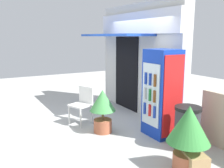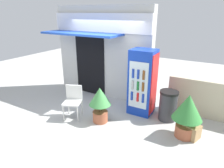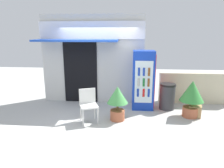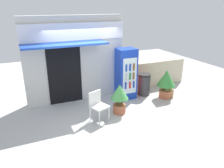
{
  "view_description": "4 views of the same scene",
  "coord_description": "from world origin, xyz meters",
  "px_view_note": "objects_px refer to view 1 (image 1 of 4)",
  "views": [
    {
      "loc": [
        5.27,
        -2.64,
        2.07
      ],
      "look_at": [
        0.61,
        0.01,
        1.04
      ],
      "focal_mm": 39.6,
      "sensor_mm": 36.0,
      "label": 1
    },
    {
      "loc": [
        3.22,
        -4.06,
        2.74
      ],
      "look_at": [
        0.86,
        0.06,
        0.98
      ],
      "focal_mm": 31.45,
      "sensor_mm": 36.0,
      "label": 2
    },
    {
      "loc": [
        1.0,
        -5.58,
        2.35
      ],
      "look_at": [
        0.52,
        0.05,
        0.94
      ],
      "focal_mm": 33.2,
      "sensor_mm": 36.0,
      "label": 3
    },
    {
      "loc": [
        -1.98,
        -5.78,
        3.24
      ],
      "look_at": [
        0.55,
        -0.02,
        0.91
      ],
      "focal_mm": 34.59,
      "sensor_mm": 36.0,
      "label": 4
    }
  ],
  "objects_px": {
    "potted_plant_near_shop": "(103,106)",
    "potted_plant_curbside": "(188,131)",
    "trash_bin": "(187,128)",
    "plastic_chair": "(83,102)",
    "drink_cooler": "(162,93)",
    "cardboard_box": "(195,164)"
  },
  "relations": [
    {
      "from": "potted_plant_near_shop",
      "to": "cardboard_box",
      "type": "xyz_separation_m",
      "value": [
        2.2,
        0.44,
        -0.42
      ]
    },
    {
      "from": "plastic_chair",
      "to": "potted_plant_curbside",
      "type": "xyz_separation_m",
      "value": [
        2.83,
        0.54,
        0.13
      ]
    },
    {
      "from": "plastic_chair",
      "to": "potted_plant_near_shop",
      "type": "bearing_deg",
      "value": 10.2
    },
    {
      "from": "drink_cooler",
      "to": "potted_plant_curbside",
      "type": "height_order",
      "value": "drink_cooler"
    },
    {
      "from": "trash_bin",
      "to": "potted_plant_near_shop",
      "type": "bearing_deg",
      "value": -146.8
    },
    {
      "from": "potted_plant_near_shop",
      "to": "trash_bin",
      "type": "height_order",
      "value": "potted_plant_near_shop"
    },
    {
      "from": "trash_bin",
      "to": "potted_plant_curbside",
      "type": "bearing_deg",
      "value": -45.78
    },
    {
      "from": "plastic_chair",
      "to": "cardboard_box",
      "type": "relative_size",
      "value": 2.61
    },
    {
      "from": "drink_cooler",
      "to": "potted_plant_curbside",
      "type": "bearing_deg",
      "value": -24.37
    },
    {
      "from": "potted_plant_near_shop",
      "to": "potted_plant_curbside",
      "type": "height_order",
      "value": "potted_plant_curbside"
    },
    {
      "from": "drink_cooler",
      "to": "potted_plant_curbside",
      "type": "distance_m",
      "value": 1.47
    },
    {
      "from": "potted_plant_near_shop",
      "to": "potted_plant_curbside",
      "type": "xyz_separation_m",
      "value": [
        2.06,
        0.4,
        0.07
      ]
    },
    {
      "from": "plastic_chair",
      "to": "potted_plant_near_shop",
      "type": "xyz_separation_m",
      "value": [
        0.77,
        0.14,
        0.06
      ]
    },
    {
      "from": "potted_plant_curbside",
      "to": "trash_bin",
      "type": "bearing_deg",
      "value": 134.22
    },
    {
      "from": "trash_bin",
      "to": "cardboard_box",
      "type": "relative_size",
      "value": 2.41
    },
    {
      "from": "drink_cooler",
      "to": "potted_plant_near_shop",
      "type": "relative_size",
      "value": 1.91
    },
    {
      "from": "drink_cooler",
      "to": "trash_bin",
      "type": "xyz_separation_m",
      "value": [
        0.76,
        -0.02,
        -0.5
      ]
    },
    {
      "from": "potted_plant_curbside",
      "to": "trash_bin",
      "type": "distance_m",
      "value": 0.84
    },
    {
      "from": "drink_cooler",
      "to": "trash_bin",
      "type": "distance_m",
      "value": 0.91
    },
    {
      "from": "potted_plant_near_shop",
      "to": "cardboard_box",
      "type": "distance_m",
      "value": 2.29
    },
    {
      "from": "potted_plant_curbside",
      "to": "cardboard_box",
      "type": "relative_size",
      "value": 3.11
    },
    {
      "from": "potted_plant_near_shop",
      "to": "trash_bin",
      "type": "distance_m",
      "value": 1.8
    }
  ]
}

